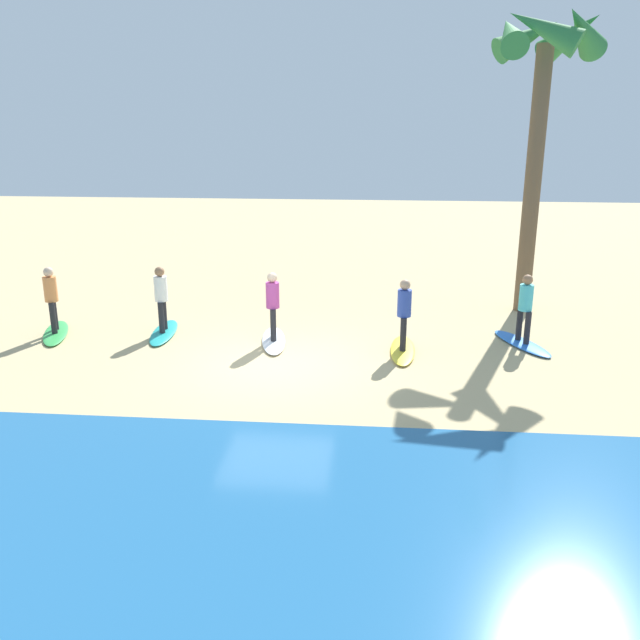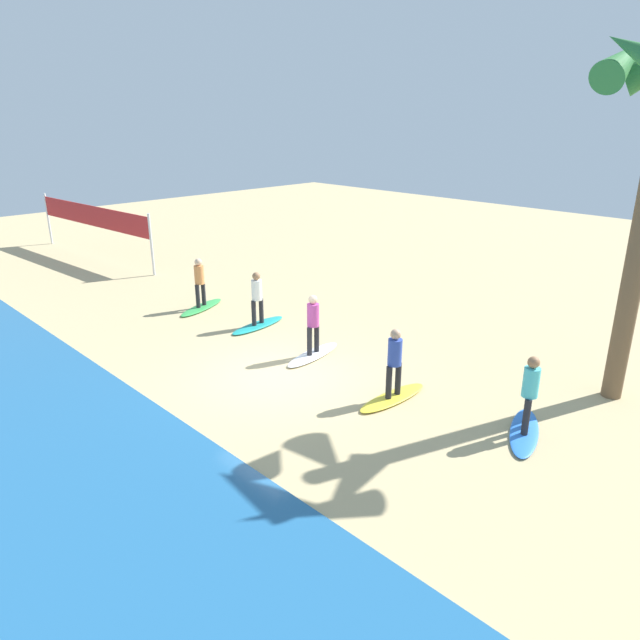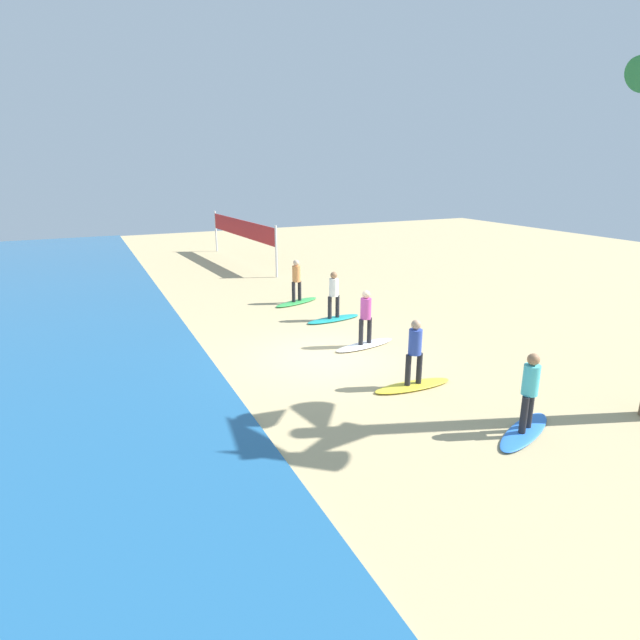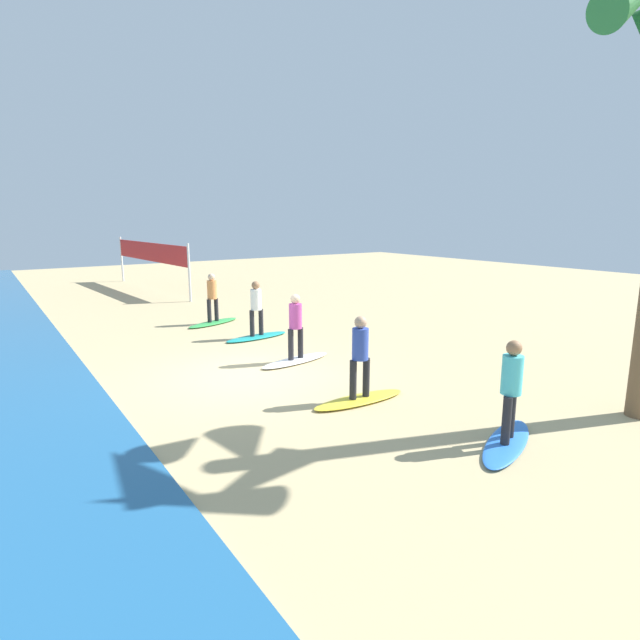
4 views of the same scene
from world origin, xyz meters
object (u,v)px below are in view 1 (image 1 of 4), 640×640
(surfboard_white, at_px, (274,340))
(surfboard_teal, at_px, (164,332))
(surfer_yellow, at_px, (404,309))
(surfer_green, at_px, (51,295))
(surfboard_yellow, at_px, (403,350))
(surfboard_green, at_px, (56,333))
(surfboard_blue, at_px, (522,343))
(surfer_blue, at_px, (525,303))
(palm_tree, at_px, (543,70))
(surfer_teal, at_px, (161,294))
(surfer_white, at_px, (273,301))

(surfboard_white, relative_size, surfboard_teal, 1.00)
(surfer_yellow, xyz_separation_m, surfer_green, (8.63, -0.52, 0.00))
(surfer_yellow, height_order, surfboard_teal, surfer_yellow)
(surfboard_yellow, bearing_deg, surfer_yellow, -178.12)
(surfboard_yellow, distance_m, surfboard_green, 8.65)
(surfboard_yellow, height_order, surfboard_teal, same)
(surfboard_blue, bearing_deg, surfer_blue, -0.00)
(surfboard_blue, relative_size, surfboard_green, 1.00)
(surfboard_teal, bearing_deg, surfboard_green, -90.66)
(surfboard_teal, xyz_separation_m, surfer_green, (2.69, 0.28, 0.99))
(surfer_blue, distance_m, palm_tree, 6.17)
(surfer_blue, xyz_separation_m, surfer_teal, (8.80, -0.06, 0.00))
(surfer_white, xyz_separation_m, surfboard_green, (5.54, -0.09, -0.99))
(surfer_teal, bearing_deg, surfer_blue, 179.63)
(surfboard_blue, height_order, surfboard_yellow, same)
(surfer_blue, height_order, surfer_yellow, same)
(surfer_white, xyz_separation_m, surfer_green, (5.54, -0.09, 0.00))
(surfboard_blue, xyz_separation_m, surfboard_teal, (8.80, -0.06, 0.00))
(surfer_white, bearing_deg, surfboard_green, -0.93)
(surfer_yellow, bearing_deg, surfer_blue, -165.56)
(surfboard_yellow, relative_size, surfer_green, 1.28)
(surfer_white, bearing_deg, surfer_yellow, 172.17)
(surfer_blue, height_order, surfer_green, same)
(surfboard_yellow, distance_m, surfer_green, 8.71)
(surfboard_blue, height_order, surfer_yellow, surfer_yellow)
(surfboard_blue, distance_m, palm_tree, 7.05)
(surfer_blue, bearing_deg, palm_tree, -100.87)
(surfboard_green, bearing_deg, surfer_yellow, 66.47)
(surfer_white, height_order, surfboard_teal, surfer_white)
(surfboard_yellow, bearing_deg, surfboard_blue, 106.32)
(surfer_blue, bearing_deg, surfboard_teal, -0.37)
(surfer_white, xyz_separation_m, surfboard_teal, (2.84, -0.37, -0.99))
(surfboard_teal, bearing_deg, surfer_teal, -6.52)
(surfboard_white, bearing_deg, surfer_white, 80.56)
(surfboard_white, bearing_deg, surfboard_yellow, 72.72)
(surfboard_teal, relative_size, surfboard_green, 1.00)
(palm_tree, bearing_deg, surfer_blue, 79.13)
(surfer_blue, relative_size, surfboard_white, 0.78)
(surfboard_blue, relative_size, surfer_teal, 1.28)
(surfer_blue, distance_m, surfer_yellow, 2.95)
(surfboard_green, bearing_deg, surfboard_yellow, 66.47)
(surfer_teal, xyz_separation_m, surfer_green, (2.69, 0.28, 0.00))
(surfer_white, relative_size, surfboard_teal, 0.78)
(surfer_yellow, distance_m, surfboard_teal, 6.08)
(surfer_blue, distance_m, surfboard_yellow, 3.11)
(surfboard_yellow, distance_m, surfer_yellow, 0.99)
(surfer_white, distance_m, palm_tree, 9.08)
(surfer_yellow, distance_m, surfer_teal, 5.99)
(surfer_yellow, bearing_deg, surfboard_green, -3.42)
(surfboard_green, bearing_deg, surfboard_blue, 70.99)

